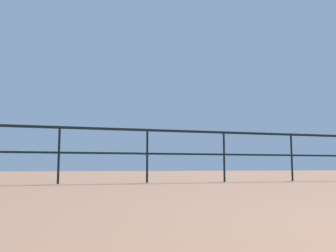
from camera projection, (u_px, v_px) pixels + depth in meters
name	position (u px, v px, depth m)	size (l,w,h in m)	color
pier_railing	(187.00, 144.00, 7.78)	(22.63, 0.05, 1.10)	black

